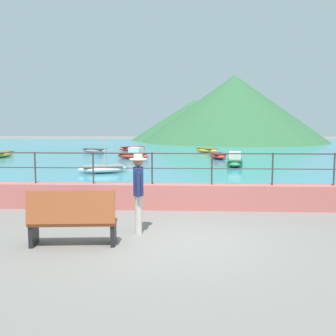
{
  "coord_description": "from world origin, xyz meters",
  "views": [
    {
      "loc": [
        0.18,
        -7.96,
        2.45
      ],
      "look_at": [
        -0.41,
        3.7,
        1.1
      ],
      "focal_mm": 42.97,
      "sensor_mm": 36.0,
      "label": 1
    }
  ],
  "objects_px": {
    "bollard": "(76,203)",
    "boat_7": "(95,150)",
    "boat_5": "(235,161)",
    "boat_0": "(206,150)",
    "boat_6": "(132,149)",
    "boat_4": "(3,154)",
    "boat_1": "(103,169)",
    "boat_2": "(218,156)",
    "bench_main": "(72,218)",
    "boat_3": "(133,155)",
    "person_walking": "(138,189)"
  },
  "relations": [
    {
      "from": "bench_main",
      "to": "person_walking",
      "type": "distance_m",
      "value": 1.61
    },
    {
      "from": "person_walking",
      "to": "bollard",
      "type": "height_order",
      "value": "person_walking"
    },
    {
      "from": "boat_6",
      "to": "boat_4",
      "type": "bearing_deg",
      "value": -142.78
    },
    {
      "from": "bench_main",
      "to": "boat_5",
      "type": "distance_m",
      "value": 14.99
    },
    {
      "from": "bench_main",
      "to": "boat_4",
      "type": "bearing_deg",
      "value": 118.57
    },
    {
      "from": "boat_3",
      "to": "boat_7",
      "type": "xyz_separation_m",
      "value": [
        -3.62,
        4.68,
        -0.07
      ]
    },
    {
      "from": "boat_6",
      "to": "boat_7",
      "type": "distance_m",
      "value": 3.51
    },
    {
      "from": "boat_2",
      "to": "boat_0",
      "type": "bearing_deg",
      "value": 96.0
    },
    {
      "from": "boat_5",
      "to": "boat_2",
      "type": "bearing_deg",
      "value": 97.57
    },
    {
      "from": "bench_main",
      "to": "boat_6",
      "type": "xyz_separation_m",
      "value": [
        -2.33,
        25.16,
        -0.3
      ]
    },
    {
      "from": "boat_0",
      "to": "boat_2",
      "type": "bearing_deg",
      "value": -84.0
    },
    {
      "from": "boat_3",
      "to": "boat_4",
      "type": "relative_size",
      "value": 1.05
    },
    {
      "from": "boat_2",
      "to": "boat_7",
      "type": "bearing_deg",
      "value": 155.28
    },
    {
      "from": "boat_2",
      "to": "boat_4",
      "type": "bearing_deg",
      "value": 178.14
    },
    {
      "from": "boat_1",
      "to": "boat_2",
      "type": "distance_m",
      "value": 9.7
    },
    {
      "from": "boat_6",
      "to": "bollard",
      "type": "bearing_deg",
      "value": -85.8
    },
    {
      "from": "boat_2",
      "to": "boat_3",
      "type": "bearing_deg",
      "value": -174.85
    },
    {
      "from": "bollard",
      "to": "boat_2",
      "type": "relative_size",
      "value": 0.27
    },
    {
      "from": "boat_0",
      "to": "boat_5",
      "type": "distance_m",
      "value": 9.5
    },
    {
      "from": "boat_7",
      "to": "boat_5",
      "type": "bearing_deg",
      "value": -41.5
    },
    {
      "from": "boat_1",
      "to": "boat_4",
      "type": "height_order",
      "value": "boat_1"
    },
    {
      "from": "person_walking",
      "to": "boat_5",
      "type": "height_order",
      "value": "person_walking"
    },
    {
      "from": "boat_4",
      "to": "boat_1",
      "type": "bearing_deg",
      "value": -43.29
    },
    {
      "from": "boat_3",
      "to": "boat_2",
      "type": "bearing_deg",
      "value": 5.15
    },
    {
      "from": "bench_main",
      "to": "boat_3",
      "type": "bearing_deg",
      "value": 94.02
    },
    {
      "from": "bollard",
      "to": "boat_0",
      "type": "xyz_separation_m",
      "value": [
        4.34,
        21.06,
        -0.07
      ]
    },
    {
      "from": "boat_0",
      "to": "boat_4",
      "type": "xyz_separation_m",
      "value": [
        -14.05,
        -4.59,
        0.0
      ]
    },
    {
      "from": "boat_1",
      "to": "person_walking",
      "type": "bearing_deg",
      "value": -73.58
    },
    {
      "from": "boat_5",
      "to": "boat_0",
      "type": "bearing_deg",
      "value": 96.73
    },
    {
      "from": "boat_0",
      "to": "boat_1",
      "type": "bearing_deg",
      "value": -113.05
    },
    {
      "from": "boat_2",
      "to": "boat_6",
      "type": "height_order",
      "value": "same"
    },
    {
      "from": "boat_0",
      "to": "boat_3",
      "type": "height_order",
      "value": "boat_3"
    },
    {
      "from": "boat_2",
      "to": "boat_6",
      "type": "xyz_separation_m",
      "value": [
        -6.53,
        6.58,
        0.0
      ]
    },
    {
      "from": "boat_1",
      "to": "boat_5",
      "type": "xyz_separation_m",
      "value": [
        6.53,
        3.29,
        0.07
      ]
    },
    {
      "from": "boat_3",
      "to": "boat_4",
      "type": "distance_m",
      "value": 9.15
    },
    {
      "from": "person_walking",
      "to": "boat_4",
      "type": "relative_size",
      "value": 0.74
    },
    {
      "from": "bench_main",
      "to": "boat_7",
      "type": "xyz_separation_m",
      "value": [
        -4.89,
        22.77,
        -0.3
      ]
    },
    {
      "from": "boat_1",
      "to": "boat_4",
      "type": "bearing_deg",
      "value": 136.71
    },
    {
      "from": "boat_0",
      "to": "boat_7",
      "type": "xyz_separation_m",
      "value": [
        -8.57,
        -0.87,
        0.0
      ]
    },
    {
      "from": "boat_2",
      "to": "boat_5",
      "type": "bearing_deg",
      "value": -82.43
    },
    {
      "from": "bollard",
      "to": "boat_7",
      "type": "height_order",
      "value": "bollard"
    },
    {
      "from": "bench_main",
      "to": "boat_1",
      "type": "bearing_deg",
      "value": 99.05
    },
    {
      "from": "boat_1",
      "to": "boat_7",
      "type": "bearing_deg",
      "value": 104.9
    },
    {
      "from": "boat_0",
      "to": "bench_main",
      "type": "bearing_deg",
      "value": -98.84
    },
    {
      "from": "bench_main",
      "to": "boat_0",
      "type": "height_order",
      "value": "bench_main"
    },
    {
      "from": "bench_main",
      "to": "boat_4",
      "type": "relative_size",
      "value": 0.74
    },
    {
      "from": "boat_7",
      "to": "boat_2",
      "type": "bearing_deg",
      "value": -24.72
    },
    {
      "from": "boat_2",
      "to": "boat_3",
      "type": "relative_size",
      "value": 0.98
    },
    {
      "from": "bench_main",
      "to": "boat_4",
      "type": "height_order",
      "value": "bench_main"
    },
    {
      "from": "boat_3",
      "to": "boat_6",
      "type": "relative_size",
      "value": 1.01
    }
  ]
}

